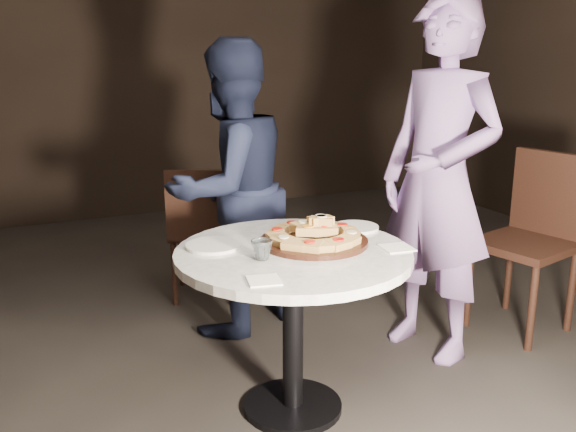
{
  "coord_description": "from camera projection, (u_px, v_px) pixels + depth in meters",
  "views": [
    {
      "loc": [
        -1.16,
        -2.27,
        1.52
      ],
      "look_at": [
        -0.13,
        0.01,
        0.85
      ],
      "focal_mm": 40.0,
      "sensor_mm": 36.0,
      "label": 1
    }
  ],
  "objects": [
    {
      "name": "diner_navy",
      "position": [
        230.0,
        190.0,
        3.37
      ],
      "size": [
        0.91,
        0.81,
        1.55
      ],
      "primitive_type": "imported",
      "rotation": [
        0.0,
        0.0,
        3.5
      ],
      "color": "#141A31",
      "rests_on": "ground"
    },
    {
      "name": "plate_left",
      "position": [
        213.0,
        245.0,
        2.61
      ],
      "size": [
        0.28,
        0.28,
        0.01
      ],
      "primitive_type": "cylinder",
      "rotation": [
        0.0,
        0.0,
        -0.31
      ],
      "color": "white",
      "rests_on": "table"
    },
    {
      "name": "chair_far",
      "position": [
        202.0,
        225.0,
        3.82
      ],
      "size": [
        0.51,
        0.52,
        0.83
      ],
      "rotation": [
        0.0,
        0.0,
        2.76
      ],
      "color": "black",
      "rests_on": "ground"
    },
    {
      "name": "water_glass",
      "position": [
        262.0,
        250.0,
        2.45
      ],
      "size": [
        0.09,
        0.09,
        0.08
      ],
      "primitive_type": "imported",
      "rotation": [
        0.0,
        0.0,
        0.14
      ],
      "color": "silver",
      "rests_on": "table"
    },
    {
      "name": "chair_right",
      "position": [
        536.0,
        229.0,
        3.46
      ],
      "size": [
        0.56,
        0.55,
        0.96
      ],
      "rotation": [
        0.0,
        0.0,
        -1.32
      ],
      "color": "black",
      "rests_on": "ground"
    },
    {
      "name": "focaccia_pile",
      "position": [
        315.0,
        232.0,
        2.65
      ],
      "size": [
        0.4,
        0.4,
        0.11
      ],
      "rotation": [
        0.0,
        0.0,
        0.21
      ],
      "color": "#AC8142",
      "rests_on": "serving_board"
    },
    {
      "name": "diner_teal",
      "position": [
        439.0,
        181.0,
        3.09
      ],
      "size": [
        0.58,
        0.73,
        1.76
      ],
      "primitive_type": "imported",
      "rotation": [
        0.0,
        0.0,
        -1.29
      ],
      "color": "slate",
      "rests_on": "ground"
    },
    {
      "name": "serving_board",
      "position": [
        314.0,
        241.0,
        2.65
      ],
      "size": [
        0.53,
        0.53,
        0.02
      ],
      "primitive_type": "cylinder",
      "rotation": [
        0.0,
        0.0,
        0.21
      ],
      "color": "black",
      "rests_on": "table"
    },
    {
      "name": "napkin_far",
      "position": [
        397.0,
        248.0,
        2.59
      ],
      "size": [
        0.13,
        0.13,
        0.01
      ],
      "primitive_type": "cube",
      "rotation": [
        0.0,
        0.0,
        -0.12
      ],
      "color": "white",
      "rests_on": "table"
    },
    {
      "name": "floor",
      "position": [
        316.0,
        397.0,
        2.85
      ],
      "size": [
        7.0,
        7.0,
        0.0
      ],
      "primitive_type": "plane",
      "color": "black",
      "rests_on": "ground"
    },
    {
      "name": "plate_right",
      "position": [
        356.0,
        227.0,
        2.87
      ],
      "size": [
        0.23,
        0.23,
        0.01
      ],
      "primitive_type": "cylinder",
      "rotation": [
        0.0,
        0.0,
        -0.13
      ],
      "color": "white",
      "rests_on": "table"
    },
    {
      "name": "napkin_near",
      "position": [
        264.0,
        280.0,
        2.24
      ],
      "size": [
        0.13,
        0.13,
        0.01
      ],
      "primitive_type": "cube",
      "rotation": [
        0.0,
        0.0,
        -0.2
      ],
      "color": "white",
      "rests_on": "table"
    },
    {
      "name": "table",
      "position": [
        293.0,
        281.0,
        2.61
      ],
      "size": [
        1.22,
        1.22,
        0.72
      ],
      "rotation": [
        0.0,
        0.0,
        0.33
      ],
      "color": "black",
      "rests_on": "ground"
    }
  ]
}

